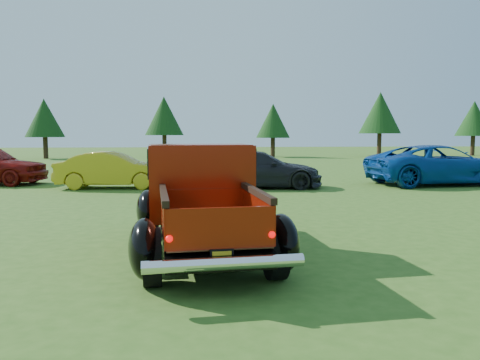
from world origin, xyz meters
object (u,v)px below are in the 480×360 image
(tree_far_east, at_px, (474,119))
(show_car_grey, at_px, (258,169))
(tree_west, at_px, (44,118))
(show_car_blue, at_px, (439,165))
(pickup_truck, at_px, (200,199))
(tree_east, at_px, (380,113))
(tree_mid_left, at_px, (164,116))
(tree_mid_right, at_px, (273,121))
(show_car_yellow, at_px, (113,170))

(tree_far_east, bearing_deg, show_car_grey, -134.60)
(tree_west, relative_size, show_car_blue, 0.86)
(tree_west, height_order, pickup_truck, tree_west)
(tree_east, relative_size, show_car_blue, 1.01)
(tree_mid_left, xyz_separation_m, tree_mid_right, (9.00, -1.00, -0.41))
(tree_mid_right, bearing_deg, tree_west, -176.82)
(show_car_grey, bearing_deg, pickup_truck, 170.53)
(tree_west, xyz_separation_m, show_car_yellow, (8.50, -20.86, -2.47))
(show_car_grey, distance_m, show_car_blue, 6.94)
(tree_mid_right, height_order, show_car_yellow, tree_mid_right)
(tree_east, bearing_deg, pickup_truck, -117.20)
(tree_mid_left, xyz_separation_m, tree_far_east, (27.00, -0.50, -0.14))
(tree_west, relative_size, show_car_grey, 1.02)
(tree_far_east, height_order, show_car_blue, tree_far_east)
(pickup_truck, relative_size, show_car_yellow, 1.24)
(pickup_truck, bearing_deg, show_car_blue, 39.85)
(tree_mid_right, distance_m, tree_far_east, 18.01)
(tree_far_east, distance_m, pickup_truck, 39.97)
(tree_west, bearing_deg, show_car_grey, -57.43)
(pickup_truck, xyz_separation_m, show_car_grey, (2.19, 8.65, -0.17))
(tree_west, xyz_separation_m, tree_mid_left, (9.00, 2.00, 0.27))
(tree_east, height_order, tree_far_east, tree_east)
(tree_far_east, relative_size, show_car_blue, 0.90)
(tree_mid_right, xyz_separation_m, show_car_yellow, (-9.50, -21.86, -2.34))
(tree_mid_left, distance_m, show_car_yellow, 23.03)
(tree_far_east, bearing_deg, tree_mid_right, -178.41)
(tree_far_east, xyz_separation_m, show_car_grey, (-22.43, -22.75, -2.59))
(tree_east, distance_m, show_car_yellow, 28.42)
(tree_mid_left, height_order, pickup_truck, tree_mid_left)
(tree_east, distance_m, tree_far_east, 9.06)
(show_car_blue, bearing_deg, show_car_grey, 88.50)
(tree_west, xyz_separation_m, tree_far_east, (36.00, 1.50, 0.14))
(tree_far_east, bearing_deg, tree_east, -173.66)
(tree_west, xyz_separation_m, show_car_grey, (13.57, -21.25, -2.45))
(show_car_blue, bearing_deg, tree_far_east, -38.69)
(show_car_blue, bearing_deg, tree_east, -20.92)
(tree_mid_right, height_order, show_car_grey, tree_mid_right)
(tree_west, bearing_deg, tree_far_east, 2.39)
(tree_west, height_order, tree_far_east, tree_far_east)
(pickup_truck, height_order, show_car_grey, pickup_truck)
(tree_mid_right, distance_m, show_car_grey, 22.80)
(show_car_yellow, height_order, show_car_grey, show_car_grey)
(show_car_yellow, bearing_deg, tree_mid_left, 2.79)
(tree_far_east, height_order, pickup_truck, tree_far_east)
(tree_mid_left, bearing_deg, tree_east, -4.76)
(tree_mid_left, bearing_deg, tree_far_east, -1.06)
(show_car_yellow, xyz_separation_m, show_car_grey, (5.07, -0.39, 0.02))
(tree_mid_right, relative_size, show_car_blue, 0.82)
(tree_far_east, bearing_deg, tree_mid_left, 178.94)
(tree_west, bearing_deg, tree_mid_right, 3.18)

